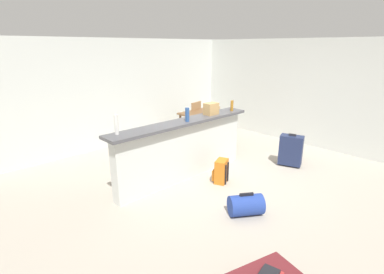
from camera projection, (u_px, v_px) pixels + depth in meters
name	position (u px, v px, depth m)	size (l,w,h in m)	color
ground_plane	(219.00, 180.00, 5.39)	(13.00, 13.00, 0.05)	#ADA393
wall_back	(126.00, 92.00, 7.12)	(6.60, 0.10, 2.50)	silver
wall_right	(293.00, 92.00, 7.23)	(0.10, 6.00, 2.50)	silver
partition_half_wall	(184.00, 152.00, 5.27)	(2.80, 0.20, 1.03)	silver
bar_countertop	(184.00, 122.00, 5.11)	(2.96, 0.40, 0.05)	#4C4C51
bottle_white	(116.00, 125.00, 4.28)	(0.06, 0.06, 0.29)	silver
bottle_blue	(187.00, 115.00, 5.03)	(0.07, 0.07, 0.24)	#284C89
bottle_amber	(232.00, 106.00, 5.84)	(0.06, 0.06, 0.21)	#9E661E
grocery_bag	(211.00, 109.00, 5.53)	(0.26, 0.18, 0.22)	tan
dining_table	(204.00, 116.00, 7.37)	(1.10, 0.80, 0.74)	brown
dining_chair_near_partition	(216.00, 125.00, 7.02)	(0.44, 0.44, 0.93)	#9E754C
dining_chair_far_side	(193.00, 117.00, 7.81)	(0.47, 0.47, 0.93)	#9E754C
suitcase_upright_navy	(291.00, 150.00, 5.89)	(0.37, 0.49, 0.67)	#1E284C
duffel_bag_blue	(246.00, 205.00, 4.21)	(0.57, 0.52, 0.34)	#233D93
backpack_orange	(221.00, 171.00, 5.20)	(0.33, 0.31, 0.42)	orange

